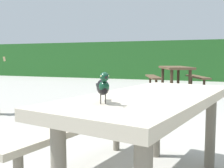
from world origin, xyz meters
The scene contains 4 objects.
hedge_wall centered at (0.00, 10.70, 0.90)m, with size 28.00×1.27×1.80m, color #235B23.
picnic_table_foreground centered at (-0.13, -0.29, 0.56)m, with size 2.00×2.02×0.74m.
bird_grackle centered at (-0.31, -0.80, 0.84)m, with size 0.17×0.26×0.18m.
picnic_table_mid_left centered at (-0.80, 6.40, 0.56)m, with size 2.17×2.18×0.74m.
Camera 1 is at (0.27, -2.20, 1.00)m, focal length 42.94 mm.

